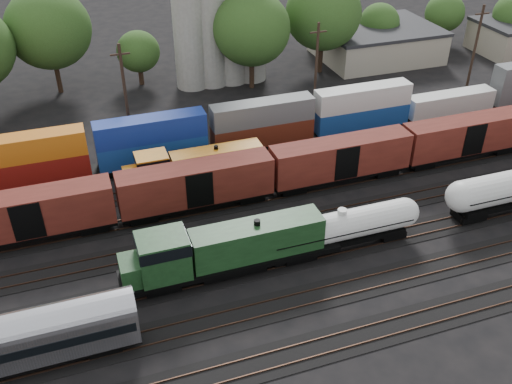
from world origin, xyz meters
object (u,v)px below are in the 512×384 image
object	(u,v)px
orange_locomotive	(191,165)
grain_silo	(218,5)
green_locomotive	(219,250)
tank_car_a	(341,227)

from	to	relation	value
orange_locomotive	grain_silo	xyz separation A→B (m)	(10.65, 26.00, 8.93)
green_locomotive	grain_silo	xyz separation A→B (m)	(11.88, 41.00, 8.44)
green_locomotive	orange_locomotive	bearing A→B (deg)	85.31
grain_silo	tank_car_a	bearing A→B (deg)	-91.09
tank_car_a	grain_silo	size ratio (longest dim) A/B	0.53
green_locomotive	tank_car_a	bearing A→B (deg)	0.00
orange_locomotive	grain_silo	bearing A→B (deg)	67.72
orange_locomotive	tank_car_a	bearing A→B (deg)	-56.65
green_locomotive	orange_locomotive	xyz separation A→B (m)	(1.23, 15.00, -0.50)
tank_car_a	orange_locomotive	bearing A→B (deg)	123.35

